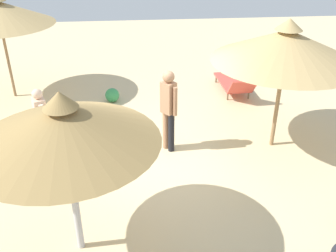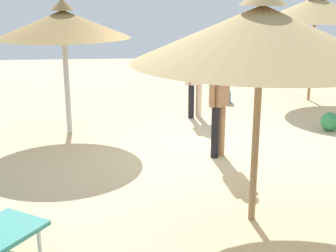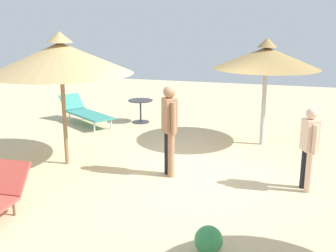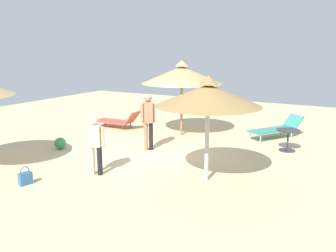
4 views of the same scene
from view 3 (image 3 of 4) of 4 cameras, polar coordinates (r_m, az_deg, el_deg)
ground at (r=8.45m, az=2.51°, el=-6.40°), size 24.00×24.00×0.10m
parasol_umbrella_front at (r=9.97m, az=13.49°, el=9.17°), size 2.49×2.49×2.57m
parasol_umbrella_center at (r=8.57m, az=-14.67°, el=9.12°), size 2.90×2.90×2.75m
lounge_chair_far_left at (r=12.21m, az=-11.44°, el=1.94°), size 2.13×1.71×0.76m
person_standing_far_right at (r=7.60m, az=18.97°, el=-2.44°), size 0.32×0.45×1.51m
person_standing_near_right at (r=7.83m, az=0.19°, el=0.18°), size 0.34×0.37×1.78m
side_table_round at (r=12.17m, az=-3.83°, el=2.65°), size 0.72×0.72×0.67m
beach_ball at (r=5.58m, az=5.64°, el=-15.46°), size 0.38×0.38×0.38m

